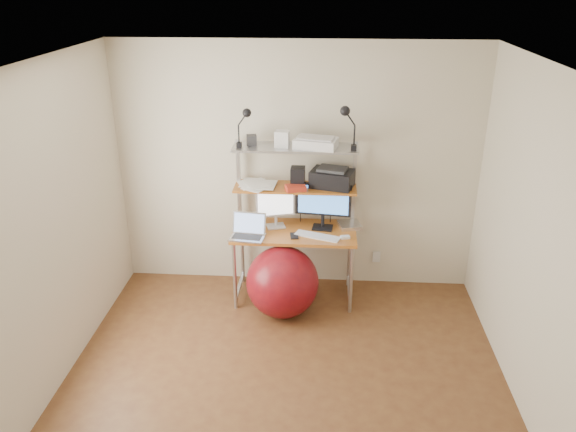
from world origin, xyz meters
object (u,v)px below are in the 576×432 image
Objects in this scene: printer at (332,178)px; monitor_silver at (276,205)px; monitor_black at (323,202)px; exercise_ball at (282,282)px; laptop at (248,232)px.

monitor_silver is at bearing -158.04° from printer.
monitor_black is 0.87m from exercise_ball.
monitor_silver is 0.46m from monitor_black.
laptop is 0.58m from exercise_ball.
monitor_black reaches higher than exercise_ball.
monitor_black is (0.46, 0.00, 0.04)m from monitor_silver.
monitor_black reaches higher than laptop.
monitor_silver is at bearing 52.72° from laptop.
printer reaches higher than monitor_silver.
monitor_black is 0.78m from laptop.
monitor_silver reaches higher than laptop.
exercise_ball is at bearing -117.72° from printer.
printer is at bearing 43.59° from monitor_black.
monitor_silver is 0.75m from exercise_ball.
monitor_silver reaches higher than exercise_ball.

